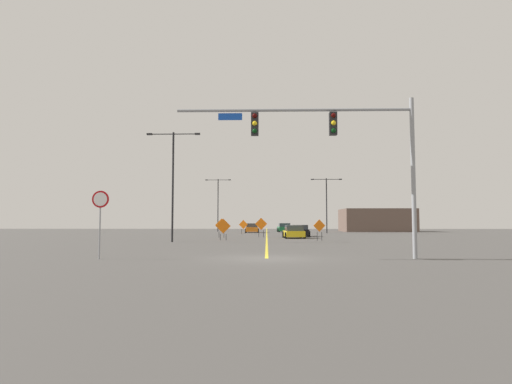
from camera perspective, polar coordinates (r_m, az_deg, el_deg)
ground at (r=20.00m, az=1.39°, el=-8.59°), size 167.63×167.63×0.00m
road_centre_stripe at (r=66.52m, az=1.40°, el=-5.29°), size 0.16×93.13×0.01m
traffic_signal_assembly at (r=20.52m, az=10.29°, el=6.72°), size 10.83×0.44×7.29m
stop_sign at (r=20.82m, az=-19.49°, el=-2.33°), size 0.76×0.07×3.03m
street_lamp_mid_left at (r=64.75m, az=9.10°, el=-1.03°), size 4.52×0.24×7.97m
street_lamp_far_left at (r=75.75m, az=-4.93°, el=-1.07°), size 4.41×0.24×8.98m
street_lamp_mid_right at (r=37.03m, az=-10.69°, el=1.98°), size 4.44×0.24×9.08m
construction_sign_left_shoulder at (r=47.56m, az=0.66°, el=-4.27°), size 1.31×0.16×2.08m
construction_sign_left_lane at (r=39.72m, az=-4.26°, el=-4.52°), size 1.34×0.22×1.94m
construction_sign_median_near at (r=39.04m, az=8.19°, el=-4.51°), size 1.07×0.27×1.86m
construction_sign_right_shoulder at (r=59.42m, az=-1.64°, el=-4.31°), size 1.21×0.29×1.90m
construction_sign_median_far at (r=46.02m, az=-4.48°, el=-4.38°), size 1.36×0.26×1.99m
car_green_approaching at (r=72.43m, az=3.66°, el=-4.64°), size 2.34×4.59×1.43m
car_black_mid at (r=50.09m, az=5.70°, el=-5.04°), size 2.27×4.15×1.30m
car_yellow_far at (r=44.79m, az=4.91°, el=-5.16°), size 2.23×3.99×1.30m
car_orange_distant at (r=67.72m, az=-0.52°, el=-4.70°), size 2.10×3.98×1.41m
roadside_building_east at (r=78.07m, az=15.30°, el=-3.54°), size 11.65×8.46×3.83m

